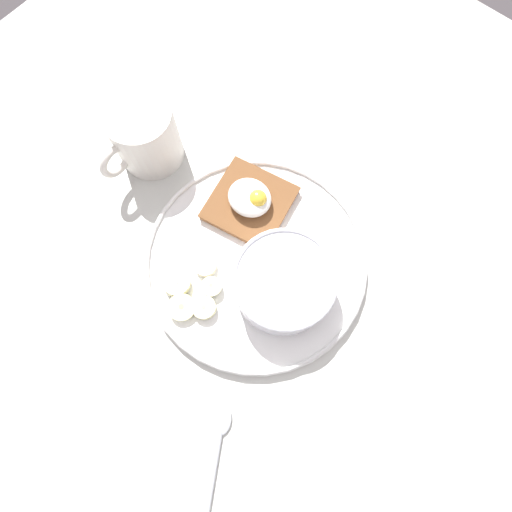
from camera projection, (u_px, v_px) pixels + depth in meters
The scene contains 12 objects.
ground_plane at pixel (256, 264), 55.61cm from camera, with size 120.00×120.00×2.00cm, color beige.
plate at pixel (256, 261), 53.89cm from camera, with size 30.11×30.11×1.60cm.
oatmeal_bowl at pixel (284, 283), 49.88cm from camera, with size 12.86×12.86×5.55cm.
toast_slice at pixel (250, 203), 55.33cm from camera, with size 12.43×12.43×1.28cm.
poached_egg at pixel (251, 198), 53.48cm from camera, with size 6.11×5.48×3.25cm.
banana_slice_front at pixel (212, 286), 51.84cm from camera, with size 3.84×3.79×1.80cm.
banana_slice_left at pixel (177, 283), 52.07cm from camera, with size 4.27×4.35×1.56cm.
banana_slice_back at pixel (204, 308), 51.20cm from camera, with size 3.90×3.88×1.33cm.
banana_slice_right at pixel (182, 307), 51.13cm from camera, with size 4.97×4.93×1.68cm.
banana_slice_inner at pixel (206, 266), 52.90cm from camera, with size 3.21×3.15×1.20cm.
coffee_mug at pixel (144, 136), 54.87cm from camera, with size 9.15×12.74×9.44cm.
spoon at pixel (218, 442), 47.74cm from camera, with size 7.45×10.79×0.80cm.
Camera 1 is at (-9.66, 11.44, 54.57)cm, focal length 28.00 mm.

